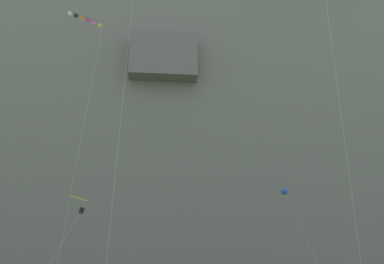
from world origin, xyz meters
TOP-DOWN VIEW (x-y plane):
  - cliff_face at (0.02, 55.13)m, footprint 180.00×22.90m
  - kite_windsock_low_center at (12.07, 35.18)m, footprint 2.46×6.73m
  - kite_banner_far_right at (-7.10, 28.82)m, footprint 2.94×2.14m
  - kite_delta_mid_right at (-5.32, 28.35)m, footprint 4.34×1.99m

SIDE VIEW (x-z plane):
  - kite_delta_mid_right at x=-5.32m, z-range 3.26..10.39m
  - kite_windsock_low_center at x=12.07m, z-range 4.79..15.39m
  - kite_banner_far_right at x=-7.10m, z-range 9.35..33.91m
  - cliff_face at x=0.02m, z-range 0.02..84.93m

